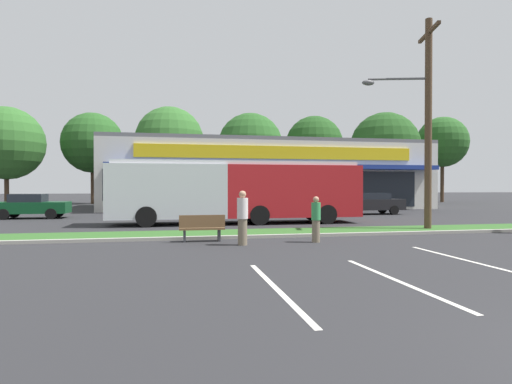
% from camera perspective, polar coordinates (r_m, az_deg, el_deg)
% --- Properties ---
extents(grass_median, '(56.00, 2.20, 0.12)m').
position_cam_1_polar(grass_median, '(17.78, 6.85, -5.35)').
color(grass_median, '#2D5B23').
rests_on(grass_median, ground_plane).
extents(curb_lip, '(56.00, 0.24, 0.12)m').
position_cam_1_polar(curb_lip, '(16.63, 8.16, -5.78)').
color(curb_lip, '#99968C').
rests_on(curb_lip, ground_plane).
extents(parking_stripe_0, '(0.12, 4.80, 0.01)m').
position_cam_1_polar(parking_stripe_0, '(8.28, 2.72, -12.84)').
color(parking_stripe_0, silver).
rests_on(parking_stripe_0, ground_plane).
extents(parking_stripe_1, '(0.12, 4.80, 0.01)m').
position_cam_1_polar(parking_stripe_1, '(9.37, 18.54, -11.27)').
color(parking_stripe_1, silver).
rests_on(parking_stripe_1, ground_plane).
extents(parking_stripe_2, '(0.12, 4.80, 0.01)m').
position_cam_1_polar(parking_stripe_2, '(12.62, 26.28, -8.19)').
color(parking_stripe_2, silver).
rests_on(parking_stripe_2, ground_plane).
extents(storefront_building, '(28.33, 14.38, 5.99)m').
position_cam_1_polar(storefront_building, '(40.24, 0.95, 2.25)').
color(storefront_building, beige).
rests_on(storefront_building, ground_plane).
extents(tree_far_left, '(7.35, 7.35, 9.99)m').
position_cam_1_polar(tree_far_left, '(49.71, -30.63, 5.68)').
color(tree_far_left, '#473323').
rests_on(tree_far_left, ground_plane).
extents(tree_left, '(6.67, 6.67, 10.13)m').
position_cam_1_polar(tree_left, '(50.60, -21.18, 6.19)').
color(tree_left, '#473323').
rests_on(tree_left, ground_plane).
extents(tree_mid_left, '(7.89, 7.89, 11.15)m').
position_cam_1_polar(tree_mid_left, '(50.16, -11.59, 6.74)').
color(tree_mid_left, '#473323').
rests_on(tree_mid_left, ground_plane).
extents(tree_mid, '(7.30, 7.30, 10.20)m').
position_cam_1_polar(tree_mid, '(47.87, -0.77, 6.26)').
color(tree_mid, '#473323').
rests_on(tree_mid, ground_plane).
extents(tree_mid_right, '(6.83, 6.83, 10.35)m').
position_cam_1_polar(tree_mid_right, '(51.23, 7.85, 6.33)').
color(tree_mid_right, '#473323').
rests_on(tree_mid_right, ground_plane).
extents(tree_right, '(8.15, 8.15, 10.67)m').
position_cam_1_polar(tree_right, '(52.38, 16.99, 5.80)').
color(tree_right, '#473323').
rests_on(tree_right, ground_plane).
extents(tree_far_right, '(6.24, 6.24, 10.61)m').
position_cam_1_polar(tree_far_right, '(57.83, 23.84, 6.16)').
color(tree_far_right, '#473323').
rests_on(tree_far_right, ground_plane).
extents(utility_pole, '(3.16, 2.36, 9.24)m').
position_cam_1_polar(utility_pole, '(20.08, 21.81, 9.32)').
color(utility_pole, '#4C3826').
rests_on(utility_pole, ground_plane).
extents(city_bus, '(13.05, 2.69, 3.25)m').
position_cam_1_polar(city_bus, '(22.16, -2.61, 0.28)').
color(city_bus, '#AD191E').
rests_on(city_bus, ground_plane).
extents(bus_stop_bench, '(1.60, 0.45, 0.95)m').
position_cam_1_polar(bus_stop_bench, '(15.05, -7.30, -4.76)').
color(bus_stop_bench, brown).
rests_on(bus_stop_bench, ground_plane).
extents(car_0, '(4.73, 1.86, 1.49)m').
position_cam_1_polar(car_0, '(30.58, 15.04, -1.47)').
color(car_0, black).
rests_on(car_0, ground_plane).
extents(car_2, '(4.17, 1.89, 1.50)m').
position_cam_1_polar(car_2, '(29.12, -28.04, -1.66)').
color(car_2, '#0C3F1E').
rests_on(car_2, ground_plane).
extents(pedestrian_near_bench, '(0.36, 0.36, 1.81)m').
position_cam_1_polar(pedestrian_near_bench, '(14.04, -1.83, -3.49)').
color(pedestrian_near_bench, '#726651').
rests_on(pedestrian_near_bench, ground_plane).
extents(pedestrian_mid, '(0.32, 0.32, 1.60)m').
position_cam_1_polar(pedestrian_mid, '(14.90, 8.09, -3.65)').
color(pedestrian_mid, '#726651').
rests_on(pedestrian_mid, ground_plane).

